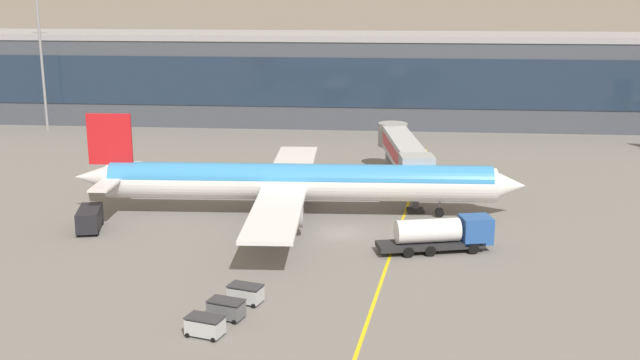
% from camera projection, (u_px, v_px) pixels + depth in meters
% --- Properties ---
extents(ground_plane, '(700.00, 700.00, 0.00)m').
position_uv_depth(ground_plane, '(340.00, 233.00, 78.69)').
color(ground_plane, slate).
extents(apron_lead_in_line, '(9.19, 79.54, 0.01)m').
position_uv_depth(apron_lead_in_line, '(399.00, 229.00, 80.10)').
color(apron_lead_in_line, yellow).
rests_on(apron_lead_in_line, ground_plane).
extents(terminal_building, '(157.29, 17.04, 15.90)m').
position_uv_depth(terminal_building, '(312.00, 78.00, 140.06)').
color(terminal_building, '#424751').
rests_on(terminal_building, ground_plane).
extents(main_airliner, '(48.85, 39.07, 11.00)m').
position_uv_depth(main_airliner, '(297.00, 182.00, 83.94)').
color(main_airliner, white).
rests_on(main_airliner, ground_plane).
extents(jet_bridge, '(6.55, 23.25, 6.45)m').
position_uv_depth(jet_bridge, '(403.00, 150.00, 95.08)').
color(jet_bridge, '#B2B7BC').
rests_on(jet_bridge, ground_plane).
extents(fuel_tanker, '(11.08, 5.03, 3.25)m').
position_uv_depth(fuel_tanker, '(442.00, 234.00, 73.01)').
color(fuel_tanker, '#232326').
rests_on(fuel_tanker, ground_plane).
extents(crew_van, '(3.18, 5.35, 2.30)m').
position_uv_depth(crew_van, '(90.00, 218.00, 79.42)').
color(crew_van, black).
rests_on(crew_van, ground_plane).
extents(baggage_cart_0, '(2.97, 2.24, 1.48)m').
position_uv_depth(baggage_cart_0, '(205.00, 326.00, 55.65)').
color(baggage_cart_0, '#B2B7BC').
rests_on(baggage_cart_0, ground_plane).
extents(baggage_cart_1, '(2.97, 2.24, 1.48)m').
position_uv_depth(baggage_cart_1, '(226.00, 309.00, 58.54)').
color(baggage_cart_1, '#595B60').
rests_on(baggage_cart_1, ground_plane).
extents(baggage_cart_2, '(2.97, 2.24, 1.48)m').
position_uv_depth(baggage_cart_2, '(245.00, 293.00, 61.43)').
color(baggage_cart_2, '#B2B7BC').
rests_on(baggage_cart_2, ground_plane).
extents(apron_light_mast_1, '(2.80, 0.50, 26.46)m').
position_uv_depth(apron_light_mast_1, '(40.00, 40.00, 130.62)').
color(apron_light_mast_1, gray).
rests_on(apron_light_mast_1, ground_plane).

